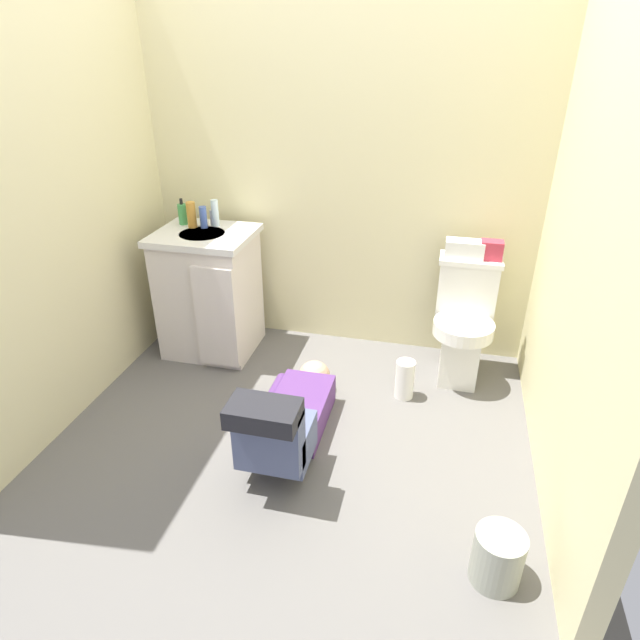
{
  "coord_description": "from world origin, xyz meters",
  "views": [
    {
      "loc": [
        0.67,
        -2.25,
        1.9
      ],
      "look_at": [
        0.03,
        0.41,
        0.45
      ],
      "focal_mm": 30.33,
      "sensor_mm": 36.0,
      "label": 1
    }
  ],
  "objects": [
    {
      "name": "paper_towel_roll",
      "position": [
        0.53,
        0.41,
        0.12
      ],
      "size": [
        0.11,
        0.11,
        0.24
      ],
      "primitive_type": "cylinder",
      "color": "white",
      "rests_on": "ground_plane"
    },
    {
      "name": "bottle_blue",
      "position": [
        -0.81,
        0.77,
        0.89
      ],
      "size": [
        0.05,
        0.05,
        0.13
      ],
      "primitive_type": "cylinder",
      "color": "#4563B8",
      "rests_on": "vanity_cabinet"
    },
    {
      "name": "ground_plane",
      "position": [
        0.0,
        0.0,
        -0.02
      ],
      "size": [
        2.95,
        3.04,
        0.04
      ],
      "primitive_type": "cube",
      "color": "#5E5B58"
    },
    {
      "name": "person_plumber",
      "position": [
        0.0,
        -0.16,
        0.18
      ],
      "size": [
        0.39,
        1.06,
        0.52
      ],
      "color": "#512D6B",
      "rests_on": "ground_plane"
    },
    {
      "name": "wall_right",
      "position": [
        1.26,
        0.0,
        1.2
      ],
      "size": [
        0.08,
        2.04,
        2.4
      ],
      "primitive_type": "cube",
      "color": "beige",
      "rests_on": "ground_plane"
    },
    {
      "name": "vanity_cabinet",
      "position": [
        -0.78,
        0.68,
        0.42
      ],
      "size": [
        0.6,
        0.53,
        0.82
      ],
      "color": "silver",
      "rests_on": "ground_plane"
    },
    {
      "name": "tissue_box",
      "position": [
        0.79,
        0.82,
        0.8
      ],
      "size": [
        0.22,
        0.11,
        0.1
      ],
      "primitive_type": "cube",
      "color": "silver",
      "rests_on": "toilet"
    },
    {
      "name": "bottle_clear",
      "position": [
        -0.75,
        0.82,
        0.9
      ],
      "size": [
        0.05,
        0.05,
        0.17
      ],
      "primitive_type": "cylinder",
      "color": "silver",
      "rests_on": "vanity_cabinet"
    },
    {
      "name": "trash_can",
      "position": [
        1.0,
        -0.72,
        0.12
      ],
      "size": [
        0.2,
        0.2,
        0.23
      ],
      "primitive_type": "cylinder",
      "color": "gray",
      "rests_on": "ground_plane"
    },
    {
      "name": "toilet",
      "position": [
        0.83,
        0.73,
        0.37
      ],
      "size": [
        0.36,
        0.46,
        0.75
      ],
      "color": "white",
      "rests_on": "ground_plane"
    },
    {
      "name": "faucet",
      "position": [
        -0.78,
        0.82,
        0.87
      ],
      "size": [
        0.02,
        0.02,
        0.1
      ],
      "primitive_type": "cylinder",
      "color": "silver",
      "rests_on": "vanity_cabinet"
    },
    {
      "name": "bottle_amber",
      "position": [
        -0.89,
        0.76,
        0.9
      ],
      "size": [
        0.06,
        0.06,
        0.16
      ],
      "primitive_type": "cylinder",
      "color": "#C48630",
      "rests_on": "vanity_cabinet"
    },
    {
      "name": "wall_left",
      "position": [
        -1.26,
        0.0,
        1.2
      ],
      "size": [
        0.08,
        2.04,
        2.4
      ],
      "primitive_type": "cube",
      "color": "beige",
      "rests_on": "ground_plane"
    },
    {
      "name": "toiletry_bag",
      "position": [
        0.94,
        0.82,
        0.81
      ],
      "size": [
        0.12,
        0.09,
        0.11
      ],
      "primitive_type": "cube",
      "color": "#B22D3F",
      "rests_on": "toilet"
    },
    {
      "name": "soap_dispenser",
      "position": [
        -0.97,
        0.8,
        0.89
      ],
      "size": [
        0.06,
        0.06,
        0.17
      ],
      "color": "#41984D",
      "rests_on": "vanity_cabinet"
    },
    {
      "name": "wall_back",
      "position": [
        0.0,
        1.06,
        1.2
      ],
      "size": [
        2.61,
        0.08,
        2.4
      ],
      "primitive_type": "cube",
      "color": "beige",
      "rests_on": "ground_plane"
    }
  ]
}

